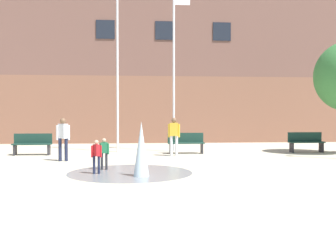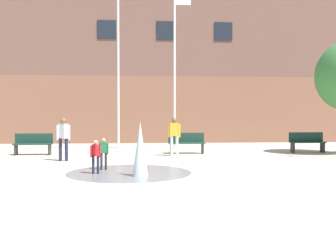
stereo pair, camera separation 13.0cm
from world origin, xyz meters
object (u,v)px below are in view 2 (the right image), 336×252
at_px(child_with_pink_shirt, 96,154).
at_px(flagpole_right, 175,64).
at_px(adult_watching, 174,134).
at_px(flagpole_left, 119,55).
at_px(park_bench_far_right, 307,142).
at_px(park_bench_near_trashcan, 187,143).
at_px(child_running, 104,151).
at_px(park_bench_under_right_flagpole, 33,144).
at_px(adult_in_red, 63,136).

relative_size(child_with_pink_shirt, flagpole_right, 0.13).
bearing_deg(adult_watching, flagpole_left, 150.86).
distance_m(park_bench_far_right, flagpole_right, 7.00).
height_order(park_bench_far_right, flagpole_left, flagpole_left).
distance_m(park_bench_near_trashcan, park_bench_far_right, 5.54).
height_order(child_running, adult_watching, adult_watching).
bearing_deg(child_running, park_bench_under_right_flagpole, -58.88).
height_order(child_running, flagpole_right, flagpole_right).
relative_size(adult_watching, flagpole_right, 0.21).
relative_size(park_bench_far_right, adult_watching, 1.01).
distance_m(child_running, adult_watching, 4.64).
bearing_deg(park_bench_far_right, child_running, -150.26).
bearing_deg(child_running, park_bench_near_trashcan, -127.24).
relative_size(child_running, flagpole_left, 0.12).
xyz_separation_m(park_bench_far_right, flagpole_right, (-5.96, 0.81, 3.58)).
xyz_separation_m(child_running, flagpole_left, (0.21, 5.81, 3.88)).
bearing_deg(park_bench_far_right, park_bench_under_right_flagpole, -179.12).
bearing_deg(child_running, adult_watching, -127.76).
relative_size(child_running, adult_in_red, 0.62).
relative_size(park_bench_near_trashcan, flagpole_left, 0.19).
xyz_separation_m(adult_in_red, flagpole_right, (4.48, 3.36, 3.12)).
relative_size(park_bench_far_right, child_running, 1.62).
height_order(park_bench_under_right_flagpole, park_bench_near_trashcan, same).
bearing_deg(child_running, child_with_pink_shirt, 75.42).
height_order(park_bench_near_trashcan, adult_in_red, adult_in_red).
bearing_deg(flagpole_left, child_running, -92.06).
xyz_separation_m(park_bench_under_right_flagpole, park_bench_far_right, (12.14, 0.19, 0.00)).
height_order(park_bench_near_trashcan, flagpole_right, flagpole_right).
relative_size(park_bench_under_right_flagpole, adult_in_red, 1.01).
height_order(park_bench_under_right_flagpole, child_running, child_running).
bearing_deg(adult_watching, adult_in_red, -151.21).
bearing_deg(park_bench_near_trashcan, park_bench_far_right, 1.00).
distance_m(adult_in_red, flagpole_left, 5.23).
xyz_separation_m(child_with_pink_shirt, flagpole_left, (0.37, 6.66, 3.88)).
xyz_separation_m(child_with_pink_shirt, flagpole_right, (2.95, 6.66, 3.48)).
bearing_deg(child_with_pink_shirt, park_bench_near_trashcan, 112.80).
height_order(park_bench_near_trashcan, adult_watching, adult_watching).
height_order(park_bench_far_right, child_running, child_running).
bearing_deg(adult_in_red, park_bench_under_right_flagpole, -12.12).
relative_size(child_with_pink_shirt, flagpole_left, 0.12).
height_order(child_with_pink_shirt, child_running, same).
height_order(child_running, adult_in_red, adult_in_red).
height_order(child_with_pink_shirt, adult_watching, adult_watching).
bearing_deg(flagpole_left, park_bench_near_trashcan, -16.83).
relative_size(child_with_pink_shirt, adult_in_red, 0.62).
height_order(park_bench_far_right, adult_watching, adult_watching).
distance_m(child_running, adult_in_red, 3.00).
distance_m(park_bench_near_trashcan, adult_in_red, 5.50).
bearing_deg(flagpole_right, adult_in_red, -143.11).
distance_m(adult_watching, flagpole_right, 3.69).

